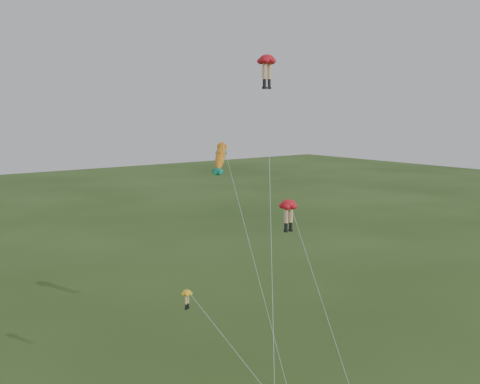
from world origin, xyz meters
TOP-DOWN VIEW (x-y plane):
  - legs_kite_red_high at (5.60, 9.22)m, footprint 9.51×12.18m
  - legs_kite_red_mid at (4.25, 4.78)m, footprint 2.03×8.77m
  - legs_kite_yellow at (-6.07, 2.52)m, footprint 4.35×6.57m
  - fish_kite at (1.83, 10.65)m, footprint 3.52×12.34m

SIDE VIEW (x-z plane):
  - legs_kite_yellow at x=-6.07m, z-range 3.01..10.84m
  - legs_kite_red_mid at x=4.25m, z-range 5.52..18.02m
  - fish_kite at x=1.83m, z-range 7.06..24.14m
  - legs_kite_red_high at x=5.60m, z-range 11.14..35.24m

